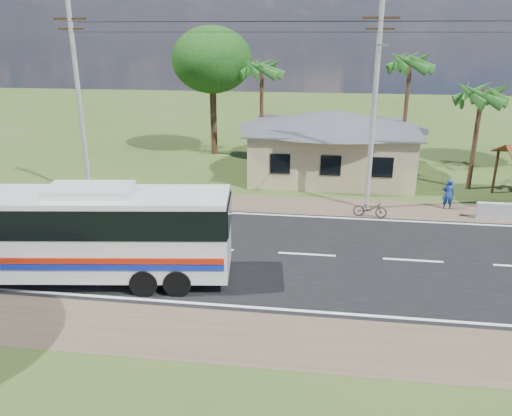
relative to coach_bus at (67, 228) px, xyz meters
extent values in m
plane|color=#2C4418|center=(8.99, 3.55, -2.20)|extent=(120.00, 120.00, 0.00)
cube|color=black|center=(8.99, 3.55, -2.19)|extent=(120.00, 10.00, 0.02)
cube|color=brown|center=(8.99, 10.05, -2.19)|extent=(120.00, 3.00, 0.01)
cube|color=brown|center=(8.99, -2.95, -2.19)|extent=(120.00, 3.00, 0.01)
cube|color=silver|center=(8.99, 8.25, -2.17)|extent=(120.00, 0.15, 0.01)
cube|color=silver|center=(8.99, -1.15, -2.17)|extent=(120.00, 0.15, 0.01)
cube|color=silver|center=(8.99, 3.55, -2.17)|extent=(120.00, 0.15, 0.01)
cube|color=tan|center=(9.99, 16.55, -0.60)|extent=(10.00, 8.00, 3.20)
cube|color=#4C4F54|center=(9.99, 16.55, 1.05)|extent=(10.60, 8.60, 0.10)
pyramid|color=#4C4F54|center=(9.99, 16.55, 2.20)|extent=(12.40, 10.00, 1.20)
cube|color=black|center=(6.99, 12.53, -0.50)|extent=(1.20, 0.08, 1.20)
cube|color=black|center=(9.99, 12.53, -0.50)|extent=(1.20, 0.08, 1.20)
cube|color=black|center=(12.99, 12.53, -0.50)|extent=(1.20, 0.08, 1.20)
cylinder|color=#332412|center=(19.69, 13.85, -0.90)|extent=(0.16, 0.16, 2.60)
cylinder|color=#9E9E99|center=(-4.01, 10.05, 3.30)|extent=(0.26, 0.26, 11.00)
cube|color=#332412|center=(-4.01, 10.05, 7.60)|extent=(1.80, 0.12, 0.12)
cube|color=#332412|center=(-4.01, 10.05, 7.10)|extent=(1.40, 0.10, 0.10)
cylinder|color=#9E9E99|center=(11.99, 10.05, 3.30)|extent=(0.26, 0.26, 11.00)
cube|color=#332412|center=(11.99, 10.05, 7.60)|extent=(1.80, 0.12, 0.12)
cube|color=#332412|center=(11.99, 10.05, 7.10)|extent=(1.40, 0.10, 0.10)
cylinder|color=gray|center=(11.99, 9.05, 6.40)|extent=(0.08, 2.00, 0.08)
cube|color=gray|center=(11.99, 8.05, 6.40)|extent=(0.50, 0.18, 0.12)
cylinder|color=black|center=(3.99, 10.05, 7.40)|extent=(16.00, 0.02, 0.02)
cylinder|color=#47301E|center=(18.49, 14.55, 0.80)|extent=(0.28, 0.28, 6.00)
cylinder|color=#47301E|center=(14.99, 19.05, 1.55)|extent=(0.28, 0.28, 7.50)
cylinder|color=#47301E|center=(4.99, 19.55, 1.30)|extent=(0.28, 0.28, 7.00)
cylinder|color=#47301E|center=(0.99, 21.55, 0.78)|extent=(0.50, 0.50, 5.95)
ellipsoid|color=#0F350E|center=(0.99, 21.55, 4.95)|extent=(6.00, 6.00, 4.92)
cube|color=silver|center=(-0.01, 0.00, -0.20)|extent=(12.53, 4.11, 3.08)
cube|color=black|center=(-0.01, 0.00, 0.57)|extent=(12.58, 4.17, 1.13)
cube|color=#9F1B09|center=(0.16, -1.29, -0.76)|extent=(12.00, 1.58, 0.23)
cube|color=navy|center=(0.16, -1.29, -1.02)|extent=(12.00, 1.58, 0.23)
cube|color=silver|center=(1.01, 0.13, 1.49)|extent=(3.26, 2.02, 0.31)
cylinder|color=black|center=(3.19, -0.78, -1.68)|extent=(1.06, 0.49, 1.03)
cylinder|color=black|center=(2.89, 1.56, -1.68)|extent=(1.06, 0.49, 1.03)
cylinder|color=black|center=(4.41, -0.62, -1.68)|extent=(1.06, 0.49, 1.03)
cylinder|color=black|center=(4.11, 1.72, -1.68)|extent=(1.06, 0.49, 1.03)
imported|color=black|center=(12.07, 8.70, -1.75)|extent=(1.77, 0.77, 0.90)
imported|color=navy|center=(16.35, 10.51, -1.34)|extent=(0.66, 0.47, 1.71)
camera|label=1|loc=(9.46, -16.37, 7.05)|focal=35.00mm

